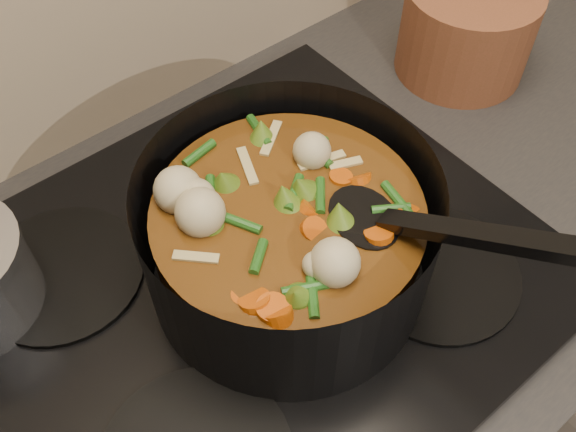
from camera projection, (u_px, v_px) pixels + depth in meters
counter at (263, 426)px, 1.08m from camera, size 2.64×0.64×0.91m
stovetop at (250, 278)px, 0.71m from camera, size 0.62×0.54×0.03m
stockpot at (289, 237)px, 0.65m from camera, size 0.30×0.39×0.22m
terracotta_crock at (466, 30)px, 0.90m from camera, size 0.22×0.22×0.13m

